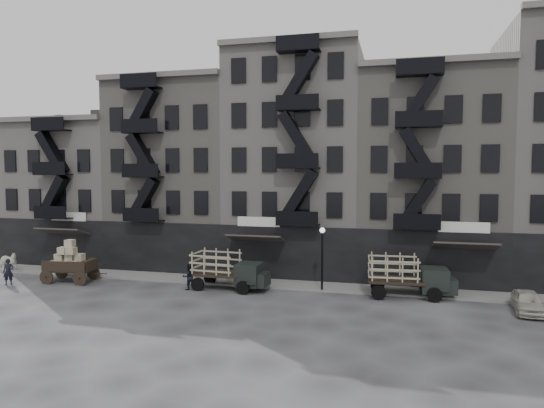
% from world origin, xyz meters
% --- Properties ---
extents(ground, '(140.00, 140.00, 0.00)m').
position_xyz_m(ground, '(0.00, 0.00, 0.00)').
color(ground, '#38383A').
rests_on(ground, ground).
extents(sidewalk, '(55.00, 2.50, 0.15)m').
position_xyz_m(sidewalk, '(0.00, 3.75, 0.07)').
color(sidewalk, slate).
rests_on(sidewalk, ground).
extents(building_west, '(10.00, 11.35, 13.20)m').
position_xyz_m(building_west, '(-20.00, 9.83, 6.00)').
color(building_west, '#A09993').
rests_on(building_west, ground).
extents(building_midwest, '(10.00, 11.35, 16.20)m').
position_xyz_m(building_midwest, '(-10.00, 9.83, 7.50)').
color(building_midwest, gray).
rests_on(building_midwest, ground).
extents(building_center, '(10.00, 11.35, 18.20)m').
position_xyz_m(building_center, '(-0.00, 9.82, 8.50)').
color(building_center, '#A09993').
rests_on(building_center, ground).
extents(building_mideast, '(10.00, 11.35, 16.20)m').
position_xyz_m(building_mideast, '(10.00, 9.83, 7.50)').
color(building_mideast, gray).
rests_on(building_mideast, ground).
extents(lamp_post, '(0.36, 0.36, 4.28)m').
position_xyz_m(lamp_post, '(3.00, 2.60, 2.78)').
color(lamp_post, black).
rests_on(lamp_post, ground).
extents(horse, '(1.97, 0.93, 1.65)m').
position_xyz_m(horse, '(-21.91, 2.52, 0.83)').
color(horse, silver).
rests_on(horse, ground).
extents(wagon, '(3.73, 2.23, 3.02)m').
position_xyz_m(wagon, '(-15.08, 0.93, 1.72)').
color(wagon, black).
rests_on(wagon, ground).
extents(stake_truck_west, '(5.29, 2.41, 2.60)m').
position_xyz_m(stake_truck_west, '(-3.24, 1.70, 1.48)').
color(stake_truck_west, black).
rests_on(stake_truck_west, ground).
extents(stake_truck_east, '(5.46, 2.53, 2.67)m').
position_xyz_m(stake_truck_east, '(8.49, 2.61, 1.53)').
color(stake_truck_east, black).
rests_on(stake_truck_east, ground).
extents(car_east, '(1.78, 3.77, 1.25)m').
position_xyz_m(car_east, '(14.96, 0.81, 0.62)').
color(car_east, '#B5B0A2').
rests_on(car_east, ground).
extents(pedestrian_west, '(0.80, 0.73, 1.84)m').
position_xyz_m(pedestrian_west, '(-18.65, -0.88, 0.92)').
color(pedestrian_west, black).
rests_on(pedestrian_west, ground).
extents(pedestrian_mid, '(1.08, 1.07, 1.76)m').
position_xyz_m(pedestrian_mid, '(-5.79, 0.94, 0.88)').
color(pedestrian_mid, black).
rests_on(pedestrian_mid, ground).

